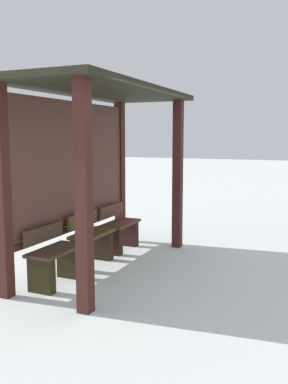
{
  "coord_description": "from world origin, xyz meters",
  "views": [
    {
      "loc": [
        -5.19,
        -2.86,
        1.88
      ],
      "look_at": [
        -0.17,
        -0.65,
        1.15
      ],
      "focal_mm": 39.3,
      "sensor_mm": 36.0,
      "label": 1
    }
  ],
  "objects_px": {
    "bus_shelter": "(92,140)",
    "bench_right_inside": "(120,231)",
    "bench_center_inside": "(91,242)",
    "bench_left_inside": "(55,260)"
  },
  "relations": [
    {
      "from": "bus_shelter",
      "to": "bench_right_inside",
      "type": "relative_size",
      "value": 4.18
    },
    {
      "from": "bench_center_inside",
      "to": "bus_shelter",
      "type": "bearing_deg",
      "value": -90.0
    },
    {
      "from": "bus_shelter",
      "to": "bench_left_inside",
      "type": "relative_size",
      "value": 4.18
    },
    {
      "from": "bus_shelter",
      "to": "bench_right_inside",
      "type": "height_order",
      "value": "bus_shelter"
    },
    {
      "from": "bench_left_inside",
      "to": "bench_center_inside",
      "type": "relative_size",
      "value": 1.0
    },
    {
      "from": "bench_center_inside",
      "to": "bench_right_inside",
      "type": "relative_size",
      "value": 1.0
    },
    {
      "from": "bench_left_inside",
      "to": "bench_center_inside",
      "type": "xyz_separation_m",
      "value": [
        0.91,
        -0.0,
        0.02
      ]
    },
    {
      "from": "bus_shelter",
      "to": "bench_center_inside",
      "type": "height_order",
      "value": "bus_shelter"
    },
    {
      "from": "bench_left_inside",
      "to": "bus_shelter",
      "type": "bearing_deg",
      "value": -2.89
    },
    {
      "from": "bus_shelter",
      "to": "bench_center_inside",
      "type": "distance_m",
      "value": 1.49
    }
  ]
}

